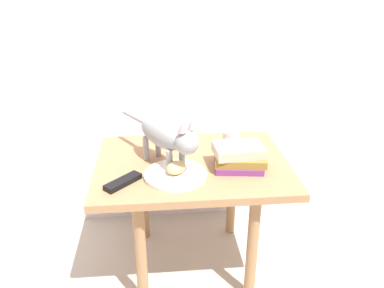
{
  "coord_description": "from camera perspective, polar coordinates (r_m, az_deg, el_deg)",
  "views": [
    {
      "loc": [
        -0.13,
        -1.39,
        1.24
      ],
      "look_at": [
        0.0,
        0.0,
        0.6
      ],
      "focal_mm": 36.38,
      "sensor_mm": 36.0,
      "label": 1
    }
  ],
  "objects": [
    {
      "name": "ground_plane",
      "position": [
        1.87,
        -0.0,
        -16.93
      ],
      "size": [
        6.0,
        6.0,
        0.0
      ],
      "primitive_type": "plane",
      "color": "#B2A899"
    },
    {
      "name": "back_panel",
      "position": [
        1.81,
        -1.27,
        20.21
      ],
      "size": [
        4.0,
        0.04,
        2.2
      ],
      "primitive_type": "cube",
      "color": "silver",
      "rests_on": "ground"
    },
    {
      "name": "side_table",
      "position": [
        1.61,
        -0.0,
        -4.95
      ],
      "size": [
        0.77,
        0.57,
        0.52
      ],
      "color": "#9E724C",
      "rests_on": "ground"
    },
    {
      "name": "plate",
      "position": [
        1.47,
        -2.43,
        -4.52
      ],
      "size": [
        0.24,
        0.24,
        0.01
      ],
      "primitive_type": "cylinder",
      "color": "silver",
      "rests_on": "side_table"
    },
    {
      "name": "bread_roll",
      "position": [
        1.45,
        -2.3,
        -3.47
      ],
      "size": [
        0.1,
        0.1,
        0.05
      ],
      "primitive_type": "ellipsoid",
      "rotation": [
        0.0,
        0.0,
        0.64
      ],
      "color": "#E0BC7A",
      "rests_on": "plate"
    },
    {
      "name": "cat",
      "position": [
        1.48,
        -3.72,
        1.2
      ],
      "size": [
        0.3,
        0.41,
        0.23
      ],
      "color": "#99999E",
      "rests_on": "side_table"
    },
    {
      "name": "book_stack",
      "position": [
        1.52,
        6.9,
        -1.85
      ],
      "size": [
        0.21,
        0.17,
        0.09
      ],
      "color": "#72337A",
      "rests_on": "side_table"
    },
    {
      "name": "candle_jar",
      "position": [
        1.67,
        5.64,
        0.41
      ],
      "size": [
        0.07,
        0.07,
        0.08
      ],
      "color": "silver",
      "rests_on": "side_table"
    },
    {
      "name": "tv_remote",
      "position": [
        1.44,
        -10.08,
        -5.48
      ],
      "size": [
        0.14,
        0.14,
        0.02
      ],
      "primitive_type": "cube",
      "rotation": [
        0.0,
        0.0,
        0.79
      ],
      "color": "black",
      "rests_on": "side_table"
    }
  ]
}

